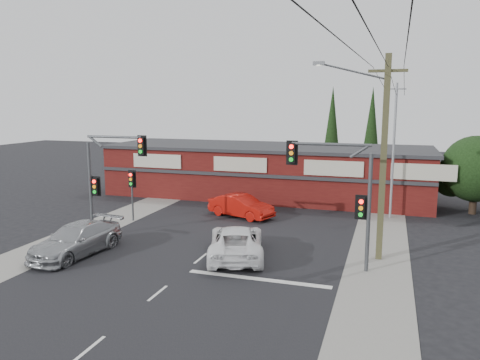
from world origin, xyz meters
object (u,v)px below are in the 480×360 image
(silver_suv, at_px, (76,240))
(shop_building, at_px, (266,170))
(white_suv, at_px, (236,241))
(utility_pole, at_px, (381,151))
(red_sedan, at_px, (241,206))

(silver_suv, relative_size, shop_building, 0.20)
(white_suv, bearing_deg, utility_pole, 178.05)
(red_sedan, relative_size, utility_pole, 0.47)
(white_suv, distance_m, red_sedan, 8.34)
(utility_pole, bearing_deg, shop_building, 123.76)
(silver_suv, relative_size, red_sedan, 1.17)
(red_sedan, height_order, shop_building, shop_building)
(silver_suv, bearing_deg, red_sedan, 67.43)
(white_suv, height_order, red_sedan, white_suv)
(red_sedan, relative_size, shop_building, 0.17)
(white_suv, height_order, silver_suv, silver_suv)
(shop_building, bearing_deg, red_sedan, -87.87)
(white_suv, distance_m, shop_building, 16.11)
(white_suv, bearing_deg, shop_building, -97.86)
(white_suv, xyz_separation_m, utility_pole, (6.76, 1.84, 4.60))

